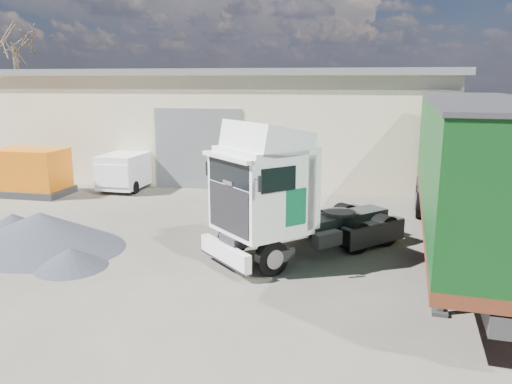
% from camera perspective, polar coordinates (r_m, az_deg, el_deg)
% --- Properties ---
extents(ground, '(120.00, 120.00, 0.00)m').
position_cam_1_polar(ground, '(13.14, -11.30, -9.03)').
color(ground, '#2A2722').
rests_on(ground, ground).
extents(warehouse, '(30.60, 12.60, 5.42)m').
position_cam_1_polar(warehouse, '(29.39, -10.60, 8.26)').
color(warehouse, beige).
rests_on(warehouse, ground).
extents(bare_tree, '(4.00, 4.00, 9.60)m').
position_cam_1_polar(bare_tree, '(38.81, -26.01, 16.03)').
color(bare_tree, '#382B21').
rests_on(bare_tree, ground).
extents(tractor_unit, '(5.44, 5.45, 3.81)m').
position_cam_1_polar(tractor_unit, '(13.56, 3.08, -1.01)').
color(tractor_unit, black).
rests_on(tractor_unit, ground).
extents(box_trailer, '(4.04, 13.26, 4.34)m').
position_cam_1_polar(box_trailer, '(14.87, 23.88, 3.23)').
color(box_trailer, '#2D2D30').
rests_on(box_trailer, ground).
extents(panel_van, '(1.76, 4.04, 1.63)m').
position_cam_1_polar(panel_van, '(23.45, -14.10, 2.54)').
color(panel_van, black).
rests_on(panel_van, ground).
extents(orange_skip, '(3.19, 2.02, 1.97)m').
position_cam_1_polar(orange_skip, '(23.34, -24.38, 1.79)').
color(orange_skip, '#2D2D30').
rests_on(orange_skip, ground).
extents(gravel_heap, '(5.96, 5.75, 1.06)m').
position_cam_1_polar(gravel_heap, '(16.00, -23.53, -4.05)').
color(gravel_heap, '#21232C').
rests_on(gravel_heap, ground).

